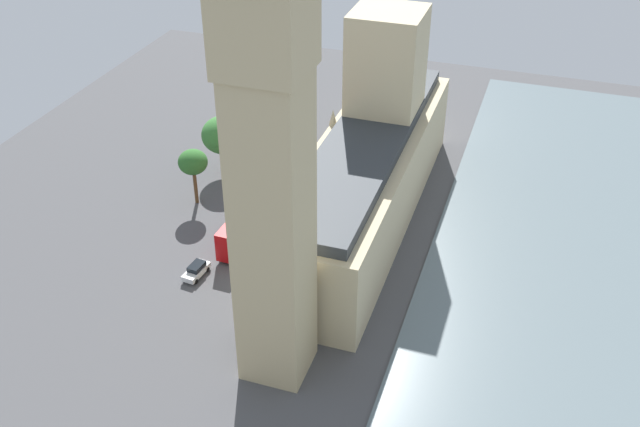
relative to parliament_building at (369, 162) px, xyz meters
The scene contains 15 objects.
ground_plane 8.91m from the parliament_building, 48.23° to the left, with size 129.56×129.56×0.00m, color #4C4C4F.
river_thames 30.62m from the parliament_building, behind, with size 36.79×116.61×0.25m, color slate.
parliament_building is the anchor object (origin of this frame).
clock_tower 41.54m from the parliament_building, 88.37° to the left, with size 7.95×7.95×61.31m.
car_black_by_river_gate 25.96m from the parliament_building, 46.41° to the right, with size 2.14×4.17×1.74m.
car_yellow_cab_leading 19.70m from the parliament_building, 41.93° to the right, with size 2.41×4.37×1.74m.
double_decker_bus_far_end 16.16m from the parliament_building, 14.02° to the right, with size 3.72×10.72×4.75m.
car_blue_kerbside 18.84m from the parliament_building, 19.36° to the left, with size 2.07×4.71×1.74m.
double_decker_bus_under_trees 21.02m from the parliament_building, 44.31° to the left, with size 3.00×10.60×4.75m.
car_white_midblock 29.34m from the parliament_building, 52.35° to the left, with size 2.31×4.60×1.74m.
pedestrian_near_tower 21.23m from the parliament_building, 62.99° to the left, with size 0.64×0.62×1.51m.
plane_tree_corner 25.68m from the parliament_building, ahead, with size 7.05×7.05×9.66m.
plane_tree_trailing 26.22m from the parliament_building, 13.23° to the left, with size 4.44×4.44×8.99m.
street_lamp_opposite_hall 28.21m from the parliament_building, 29.07° to the right, with size 0.56×0.56×5.65m.
street_lamp_slot_10 31.52m from the parliament_building, 40.20° to the right, with size 0.56×0.56×6.50m.
Camera 1 is at (-24.89, 88.33, 60.90)m, focal length 41.30 mm.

